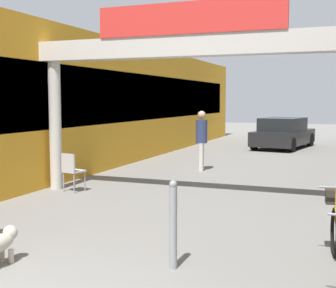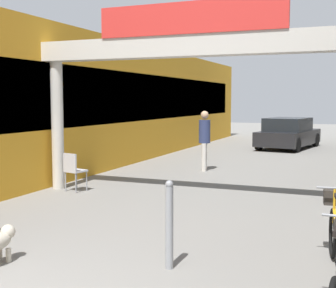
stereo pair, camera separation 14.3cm
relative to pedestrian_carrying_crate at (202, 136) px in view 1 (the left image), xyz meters
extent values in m
cube|color=gold|center=(-4.12, 0.35, 0.97)|extent=(3.00, 26.00, 3.99)
cube|color=black|center=(-2.64, 0.35, 1.17)|extent=(0.04, 23.40, 1.60)
cylinder|color=beige|center=(-2.37, -3.99, 0.47)|extent=(0.28, 0.28, 3.00)
cube|color=beige|center=(0.98, -3.99, 2.19)|extent=(7.40, 0.44, 0.43)
cube|color=red|center=(0.98, -4.19, 2.72)|extent=(3.96, 0.10, 0.64)
cylinder|color=silver|center=(-0.03, 0.12, -0.61)|extent=(0.17, 0.17, 0.83)
cylinder|color=silver|center=(0.03, -0.12, -0.61)|extent=(0.17, 0.17, 0.83)
cylinder|color=navy|center=(0.00, 0.00, 0.15)|extent=(0.41, 0.41, 0.69)
sphere|color=tan|center=(0.00, 0.00, 0.64)|extent=(0.28, 0.28, 0.23)
sphere|color=beige|center=(-0.04, -8.42, -0.65)|extent=(0.20, 0.20, 0.19)
sphere|color=white|center=(-0.04, -8.51, -0.74)|extent=(0.14, 0.14, 0.14)
cylinder|color=beige|center=(-0.12, -8.51, -0.94)|extent=(0.07, 0.07, 0.18)
cylinder|color=beige|center=(0.03, -8.51, -0.94)|extent=(0.07, 0.07, 0.18)
torus|color=black|center=(3.94, -6.73, -0.69)|extent=(0.14, 0.67, 0.67)
cylinder|color=gold|center=(3.94, -6.79, -0.31)|extent=(0.04, 0.04, 0.46)
cube|color=#332D28|center=(3.92, -6.59, -0.23)|extent=(0.26, 0.23, 0.20)
cylinder|color=gray|center=(2.06, -7.94, -0.51)|extent=(0.10, 0.10, 1.04)
sphere|color=gray|center=(2.06, -7.94, 0.04)|extent=(0.10, 0.10, 0.10)
cylinder|color=gray|center=(-1.94, -3.89, -0.80)|extent=(0.04, 0.04, 0.45)
cylinder|color=gray|center=(-1.61, -3.97, -0.80)|extent=(0.04, 0.04, 0.45)
cylinder|color=gray|center=(-2.02, -4.22, -0.80)|extent=(0.04, 0.04, 0.45)
cylinder|color=gray|center=(-1.69, -4.30, -0.80)|extent=(0.04, 0.04, 0.45)
cube|color=silver|center=(-1.81, -4.10, -0.56)|extent=(0.48, 0.48, 0.04)
cube|color=silver|center=(-1.86, -4.27, -0.34)|extent=(0.40, 0.13, 0.40)
cube|color=black|center=(1.43, 7.57, -0.55)|extent=(2.41, 4.24, 0.60)
cube|color=#1E2328|center=(1.41, 7.43, 0.03)|extent=(1.93, 2.44, 0.55)
cylinder|color=black|center=(0.90, 9.14, -0.73)|extent=(0.30, 0.63, 0.60)
cylinder|color=black|center=(2.47, 8.87, -0.73)|extent=(0.30, 0.63, 0.60)
cylinder|color=black|center=(0.40, 6.28, -0.73)|extent=(0.30, 0.63, 0.60)
cylinder|color=black|center=(1.97, 6.01, -0.73)|extent=(0.30, 0.63, 0.60)
camera|label=1|loc=(4.05, -13.27, 1.08)|focal=50.00mm
camera|label=2|loc=(4.19, -13.22, 1.08)|focal=50.00mm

